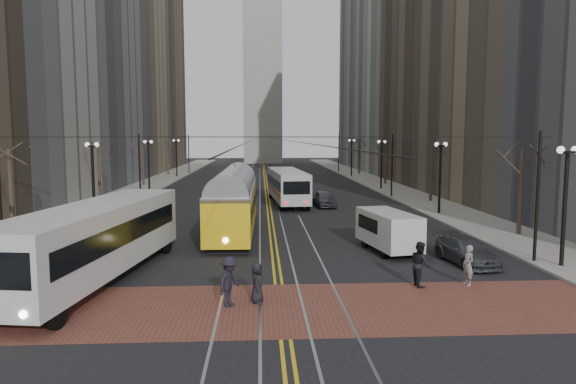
{
  "coord_description": "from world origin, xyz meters",
  "views": [
    {
      "loc": [
        -0.77,
        -22.4,
        6.33
      ],
      "look_at": [
        0.91,
        8.22,
        3.0
      ],
      "focal_mm": 32.0,
      "sensor_mm": 36.0,
      "label": 1
    }
  ],
  "objects": [
    {
      "name": "pedestrian_a",
      "position": [
        -0.91,
        -3.31,
        0.78
      ],
      "size": [
        0.58,
        0.81,
        1.53
      ],
      "primitive_type": "imported",
      "rotation": [
        0.0,
        0.0,
        1.43
      ],
      "color": "black",
      "rests_on": "crosswalk_band"
    },
    {
      "name": "sidewalk_right",
      "position": [
        15.0,
        45.0,
        0.07
      ],
      "size": [
        5.0,
        140.0,
        0.15
      ],
      "primitive_type": "cube",
      "color": "gray",
      "rests_on": "ground"
    },
    {
      "name": "crosswalk_band",
      "position": [
        0.0,
        -4.0,
        0.01
      ],
      "size": [
        25.0,
        6.0,
        0.01
      ],
      "primitive_type": "cube",
      "color": "brown",
      "rests_on": "ground"
    },
    {
      "name": "building_right_midfar",
      "position": [
        27.5,
        66.0,
        26.0
      ],
      "size": [
        20.0,
        20.0,
        52.0
      ],
      "primitive_type": "cube",
      "color": "#A19F97",
      "rests_on": "ground"
    },
    {
      "name": "cargo_van",
      "position": [
        6.24,
        5.0,
        1.11
      ],
      "size": [
        2.76,
        5.26,
        2.21
      ],
      "primitive_type": "cube",
      "rotation": [
        0.0,
        0.0,
        0.17
      ],
      "color": "silver",
      "rests_on": "ground"
    },
    {
      "name": "building_left_far",
      "position": [
        -25.5,
        86.0,
        20.0
      ],
      "size": [
        16.0,
        20.0,
        40.0
      ],
      "primitive_type": "cube",
      "color": "brown",
      "rests_on": "ground"
    },
    {
      "name": "lamp_posts",
      "position": [
        -0.0,
        28.75,
        2.8
      ],
      "size": [
        27.6,
        57.2,
        5.6
      ],
      "color": "black",
      "rests_on": "ground"
    },
    {
      "name": "building_right_far",
      "position": [
        25.5,
        86.0,
        20.0
      ],
      "size": [
        16.0,
        20.0,
        40.0
      ],
      "primitive_type": "cube",
      "color": "slate",
      "rests_on": "ground"
    },
    {
      "name": "streetcar_rails",
      "position": [
        0.0,
        45.0,
        0.0
      ],
      "size": [
        4.8,
        130.0,
        0.02
      ],
      "primitive_type": "cube",
      "color": "gray",
      "rests_on": "ground"
    },
    {
      "name": "building_right_mid",
      "position": [
        25.5,
        46.0,
        17.0
      ],
      "size": [
        16.0,
        20.0,
        34.0
      ],
      "primitive_type": "cube",
      "color": "brown",
      "rests_on": "ground"
    },
    {
      "name": "building_left_mid",
      "position": [
        -25.5,
        46.0,
        17.0
      ],
      "size": [
        16.0,
        20.0,
        34.0
      ],
      "primitive_type": "cube",
      "color": "slate",
      "rests_on": "ground"
    },
    {
      "name": "trolley_wires",
      "position": [
        0.0,
        34.83,
        3.77
      ],
      "size": [
        25.96,
        120.0,
        6.6
      ],
      "color": "black",
      "rests_on": "ground"
    },
    {
      "name": "centre_lines",
      "position": [
        0.0,
        45.0,
        0.01
      ],
      "size": [
        0.42,
        130.0,
        0.01
      ],
      "primitive_type": "cube",
      "color": "gold",
      "rests_on": "ground"
    },
    {
      "name": "sedan_grey",
      "position": [
        5.01,
        23.33,
        0.71
      ],
      "size": [
        1.97,
        4.3,
        1.43
      ],
      "primitive_type": "imported",
      "rotation": [
        0.0,
        0.0,
        0.07
      ],
      "color": "#3A3C41",
      "rests_on": "ground"
    },
    {
      "name": "clock_tower",
      "position": [
        0.0,
        102.0,
        35.96
      ],
      "size": [
        12.0,
        12.0,
        66.0
      ],
      "color": "#B2AFA5",
      "rests_on": "ground"
    },
    {
      "name": "transit_bus",
      "position": [
        -7.92,
        0.0,
        1.69
      ],
      "size": [
        4.77,
        13.78,
        3.38
      ],
      "primitive_type": "cube",
      "rotation": [
        0.0,
        0.0,
        -0.15
      ],
      "color": "silver",
      "rests_on": "ground"
    },
    {
      "name": "pedestrian_d",
      "position": [
        -1.93,
        -3.71,
        0.95
      ],
      "size": [
        1.18,
        1.4,
        1.89
      ],
      "primitive_type": "imported",
      "rotation": [
        0.0,
        0.0,
        1.1
      ],
      "color": "black",
      "rests_on": "crosswalk_band"
    },
    {
      "name": "sedan_parked",
      "position": [
        9.5,
        2.17,
        0.64
      ],
      "size": [
        2.31,
        4.57,
        1.27
      ],
      "primitive_type": "imported",
      "rotation": [
        0.0,
        0.0,
        0.12
      ],
      "color": "#3D4145",
      "rests_on": "ground"
    },
    {
      "name": "building_left_midfar",
      "position": [
        -27.5,
        66.0,
        26.0
      ],
      "size": [
        20.0,
        20.0,
        52.0
      ],
      "primitive_type": "cube",
      "color": "#84755B",
      "rests_on": "ground"
    },
    {
      "name": "sidewalk_left",
      "position": [
        -15.0,
        45.0,
        0.07
      ],
      "size": [
        5.0,
        140.0,
        0.15
      ],
      "primitive_type": "cube",
      "color": "gray",
      "rests_on": "ground"
    },
    {
      "name": "ground",
      "position": [
        0.0,
        0.0,
        0.0
      ],
      "size": [
        260.0,
        260.0,
        0.0
      ],
      "primitive_type": "plane",
      "color": "black",
      "rests_on": "ground"
    },
    {
      "name": "streetcar",
      "position": [
        -2.5,
        11.25,
        1.66
      ],
      "size": [
        2.81,
        14.1,
        3.32
      ],
      "primitive_type": "cube",
      "rotation": [
        0.0,
        0.0,
        -0.01
      ],
      "color": "yellow",
      "rests_on": "ground"
    },
    {
      "name": "pedestrian_c",
      "position": [
        5.98,
        -1.5,
        0.96
      ],
      "size": [
        0.78,
        0.97,
        1.91
      ],
      "primitive_type": "imported",
      "rotation": [
        0.0,
        0.0,
        1.64
      ],
      "color": "black",
      "rests_on": "crosswalk_band"
    },
    {
      "name": "pedestrian_b",
      "position": [
        8.06,
        -1.5,
        0.87
      ],
      "size": [
        0.51,
        0.69,
        1.72
      ],
      "primitive_type": "imported",
      "rotation": [
        0.0,
        0.0,
        4.88
      ],
      "color": "gray",
      "rests_on": "crosswalk_band"
    },
    {
      "name": "rear_bus",
      "position": [
        1.8,
        25.65,
        1.57
      ],
      "size": [
        3.51,
        12.2,
        3.14
      ],
      "primitive_type": "cube",
      "rotation": [
        0.0,
        0.0,
        0.07
      ],
      "color": "silver",
      "rests_on": "ground"
    },
    {
      "name": "street_trees",
      "position": [
        0.0,
        35.25,
        2.8
      ],
      "size": [
        31.68,
        53.28,
        5.6
      ],
      "color": "#382D23",
      "rests_on": "ground"
    }
  ]
}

